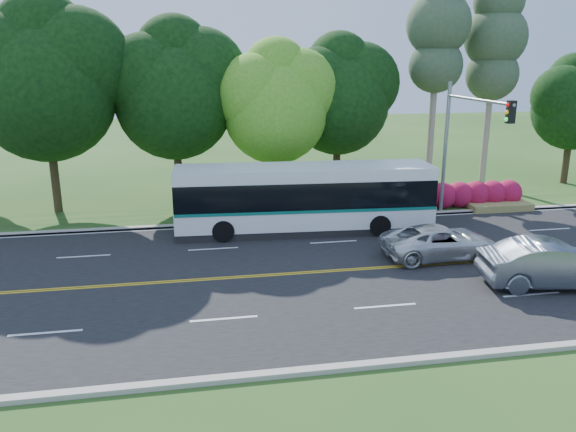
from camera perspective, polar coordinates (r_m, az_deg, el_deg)
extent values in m
plane|color=#254B19|center=(22.91, 8.07, -5.34)|extent=(120.00, 120.00, 0.00)
cube|color=black|center=(22.90, 8.07, -5.32)|extent=(60.00, 14.00, 0.02)
cube|color=#A9A499|center=(29.39, 3.79, -0.26)|extent=(60.00, 0.30, 0.15)
cube|color=#A9A499|center=(16.89, 15.77, -13.67)|extent=(60.00, 0.30, 0.15)
cube|color=#254B19|center=(31.13, 2.98, 0.63)|extent=(60.00, 4.00, 0.10)
cube|color=gold|center=(22.83, 8.13, -5.36)|extent=(57.00, 0.10, 0.00)
cube|color=gold|center=(22.97, 8.01, -5.22)|extent=(57.00, 0.10, 0.00)
cube|color=silver|center=(19.21, -23.43, -10.83)|extent=(2.20, 0.12, 0.00)
cube|color=silver|center=(18.67, -6.53, -10.33)|extent=(2.20, 0.12, 0.00)
cube|color=silver|center=(19.70, 9.84, -8.99)|extent=(2.20, 0.12, 0.00)
cube|color=silver|center=(22.10, 23.49, -7.32)|extent=(2.20, 0.12, 0.00)
cube|color=silver|center=(25.54, -20.04, -3.87)|extent=(2.20, 0.12, 0.00)
cube|color=silver|center=(25.13, -7.60, -3.32)|extent=(2.20, 0.12, 0.00)
cube|color=silver|center=(25.91, 4.64, -2.64)|extent=(2.20, 0.12, 0.00)
cube|color=silver|center=(27.78, 15.69, -1.91)|extent=(2.20, 0.12, 0.00)
cube|color=silver|center=(30.54, 25.04, -1.24)|extent=(2.20, 0.12, 0.00)
cube|color=silver|center=(29.13, 3.93, -0.52)|extent=(57.00, 0.12, 0.00)
cube|color=silver|center=(17.15, 15.32, -13.36)|extent=(57.00, 0.12, 0.00)
cylinder|color=black|center=(32.65, -22.59, 3.63)|extent=(0.44, 0.44, 3.96)
sphere|color=black|center=(32.09, -23.45, 11.49)|extent=(7.20, 7.20, 7.20)
sphere|color=black|center=(32.02, -20.72, 14.35)|extent=(5.76, 5.76, 5.76)
sphere|color=black|center=(32.20, -26.34, 13.43)|extent=(5.40, 5.40, 5.40)
sphere|color=black|center=(32.42, -23.66, 16.30)|extent=(4.68, 4.68, 4.68)
cylinder|color=black|center=(32.88, -11.07, 4.32)|extent=(0.44, 0.44, 3.60)
sphere|color=black|center=(32.33, -11.46, 11.47)|extent=(6.60, 6.60, 6.60)
sphere|color=black|center=(32.56, -8.89, 13.95)|extent=(5.28, 5.28, 5.28)
sphere|color=black|center=(32.12, -13.99, 13.36)|extent=(4.95, 4.95, 4.95)
sphere|color=black|center=(32.64, -11.51, 15.86)|extent=(4.29, 4.29, 4.29)
cylinder|color=black|center=(32.30, -1.25, 4.08)|extent=(0.44, 0.44, 3.24)
sphere|color=#49961F|center=(31.75, -1.29, 10.54)|extent=(5.80, 5.80, 5.80)
sphere|color=#49961F|center=(32.19, 0.97, 12.68)|extent=(4.64, 4.64, 4.64)
sphere|color=#49961F|center=(31.32, -3.39, 12.30)|extent=(4.35, 4.35, 4.35)
sphere|color=#49961F|center=(32.03, -1.25, 14.48)|extent=(3.77, 3.77, 3.77)
cylinder|color=black|center=(34.54, 4.95, 4.95)|extent=(0.44, 0.44, 3.42)
sphere|color=black|center=(34.03, 5.11, 11.26)|extent=(6.00, 6.00, 6.00)
sphere|color=black|center=(34.61, 7.24, 13.27)|extent=(4.80, 4.80, 4.80)
sphere|color=black|center=(33.47, 3.21, 13.02)|extent=(4.50, 4.50, 4.50)
sphere|color=black|center=(34.33, 5.19, 15.06)|extent=(3.90, 3.90, 3.90)
cylinder|color=#9E927F|center=(36.11, 14.46, 10.11)|extent=(0.40, 0.40, 9.80)
sphere|color=#365434|center=(35.96, 14.78, 14.55)|extent=(3.23, 3.23, 3.23)
sphere|color=#365434|center=(36.00, 15.06, 18.33)|extent=(3.80, 3.80, 3.80)
cylinder|color=#9E927F|center=(38.40, 19.64, 9.49)|extent=(0.40, 0.40, 9.10)
sphere|color=#365434|center=(38.24, 20.01, 13.35)|extent=(3.23, 3.23, 3.23)
sphere|color=#365434|center=(38.24, 20.33, 16.65)|extent=(3.80, 3.80, 3.80)
sphere|color=#365434|center=(38.35, 20.64, 19.74)|extent=(3.04, 3.04, 3.04)
cylinder|color=black|center=(42.05, 26.41, 5.07)|extent=(0.44, 0.44, 3.06)
sphere|color=black|center=(41.65, 26.98, 9.59)|extent=(5.20, 5.20, 5.20)
sphere|color=black|center=(40.81, 26.12, 10.89)|extent=(3.90, 3.90, 3.90)
sphere|color=black|center=(41.92, 27.11, 12.29)|extent=(3.38, 3.38, 3.38)
sphere|color=maroon|center=(31.02, 8.74, 1.75)|extent=(1.50, 1.50, 1.50)
sphere|color=maroon|center=(31.35, 10.47, 1.82)|extent=(1.50, 1.50, 1.50)
sphere|color=maroon|center=(31.71, 12.17, 1.88)|extent=(1.50, 1.50, 1.50)
sphere|color=maroon|center=(32.10, 13.82, 1.95)|extent=(1.50, 1.50, 1.50)
sphere|color=maroon|center=(32.51, 15.44, 2.01)|extent=(1.50, 1.50, 1.50)
sphere|color=maroon|center=(32.95, 17.01, 2.06)|extent=(1.50, 1.50, 1.50)
sphere|color=maroon|center=(33.42, 18.54, 2.12)|extent=(1.50, 1.50, 1.50)
sphere|color=maroon|center=(33.90, 20.03, 2.17)|extent=(1.50, 1.50, 1.50)
sphere|color=maroon|center=(34.41, 21.47, 2.22)|extent=(1.50, 1.50, 1.50)
cube|color=olive|center=(33.36, 20.61, 0.93)|extent=(3.50, 1.40, 0.40)
cylinder|color=gray|center=(30.98, 15.68, 6.52)|extent=(0.20, 0.20, 7.00)
cylinder|color=gray|center=(28.01, 18.77, 11.11)|extent=(0.14, 6.00, 0.14)
cube|color=black|center=(25.62, 21.71, 9.79)|extent=(0.32, 0.28, 0.95)
sphere|color=red|center=(25.50, 21.44, 10.47)|extent=(0.18, 0.18, 0.18)
sphere|color=yellow|center=(25.53, 21.38, 9.80)|extent=(0.18, 0.18, 0.18)
sphere|color=#19D833|center=(25.56, 21.31, 9.14)|extent=(0.18, 0.18, 0.18)
cube|color=white|center=(27.23, 1.66, 0.23)|extent=(12.41, 3.31, 1.02)
cube|color=black|center=(26.94, 1.68, 2.57)|extent=(12.35, 3.35, 1.27)
cube|color=white|center=(26.74, 1.70, 4.49)|extent=(12.41, 3.31, 0.57)
cube|color=#0B695B|center=(27.11, 1.67, 1.14)|extent=(12.35, 3.36, 0.14)
cube|color=black|center=(26.73, -11.40, 2.36)|extent=(0.20, 2.40, 1.75)
cube|color=#19E54C|center=(26.52, -11.49, 4.43)|extent=(0.14, 1.57, 0.23)
cube|color=black|center=(27.42, 1.65, -1.15)|extent=(12.41, 3.21, 0.36)
cylinder|color=black|center=(25.88, -6.59, -1.53)|extent=(1.04, 0.35, 1.02)
cylinder|color=black|center=(28.22, -6.63, -0.05)|extent=(1.04, 0.35, 1.02)
cylinder|color=black|center=(26.90, 9.31, -0.96)|extent=(1.04, 0.35, 1.02)
cylinder|color=black|center=(29.16, 8.00, 0.42)|extent=(1.04, 0.35, 1.02)
imported|color=slate|center=(22.89, 25.35, -4.45)|extent=(5.45, 2.62, 1.72)
imported|color=silver|center=(24.54, 15.25, -2.54)|extent=(5.02, 2.43, 1.38)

